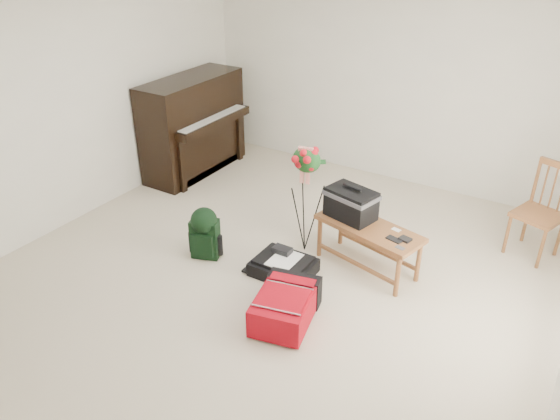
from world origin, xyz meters
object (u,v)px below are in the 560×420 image
Objects in this scene: piano at (194,127)px; dining_chair at (539,212)px; bench at (354,212)px; black_duffel at (283,266)px; flower_stand at (306,201)px; green_backpack at (204,231)px; red_suitcase at (288,303)px.

dining_chair is at bearing 2.75° from piano.
black_duffel is (-0.47, -0.51, -0.48)m from bench.
flower_stand is (-0.04, 0.47, 0.48)m from black_duffel.
piano is 2.41m from flower_stand.
black_duffel is 0.48× the size of flower_stand.
bench is at bearing 47.22° from black_duffel.
black_duffel is 0.86m from green_backpack.
bench reaches higher than black_duffel.
piano is 2.87m from bench.
flower_stand is at bearing 99.47° from red_suitcase.
green_backpack is (-0.82, -0.16, 0.21)m from black_duffel.
piano reaches higher than flower_stand.
flower_stand is at bearing -23.65° from piano.
red_suitcase reaches higher than black_duffel.
red_suitcase is at bearing -36.81° from green_backpack.
black_duffel is 1.04× the size of green_backpack.
flower_stand is at bearing 19.46° from green_backpack.
piano is 2.16m from green_backpack.
red_suitcase is at bearing -79.08° from flower_stand.
bench is at bearing 72.01° from red_suitcase.
red_suitcase is (-0.10, -1.04, -0.41)m from bench.
bench is (2.72, -0.93, -0.04)m from piano.
black_duffel is at bearing -8.50° from green_backpack.
piano reaches higher than green_backpack.
bench reaches higher than red_suitcase.
black_duffel is at bearing -121.06° from dining_chair.
piano is at bearing 130.38° from red_suitcase.
dining_chair is at bearing 51.46° from bench.
flower_stand is (-0.41, 1.00, 0.42)m from red_suitcase.
piano is 2.77× the size of green_backpack.
bench is 1.47× the size of red_suitcase.
black_duffel is (-0.37, 0.53, -0.07)m from red_suitcase.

